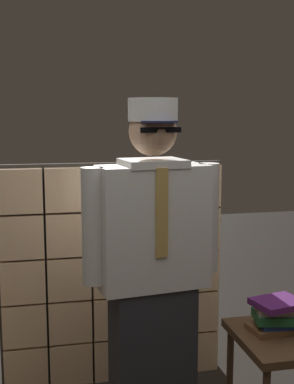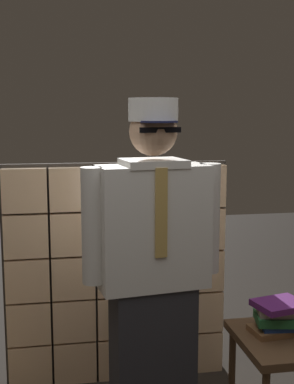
{
  "view_description": "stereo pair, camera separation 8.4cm",
  "coord_description": "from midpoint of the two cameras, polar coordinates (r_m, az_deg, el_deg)",
  "views": [
    {
      "loc": [
        -0.45,
        -1.91,
        1.65
      ],
      "look_at": [
        0.05,
        0.4,
        1.28
      ],
      "focal_mm": 48.86,
      "sensor_mm": 36.0,
      "label": 1
    },
    {
      "loc": [
        -0.36,
        -1.93,
        1.65
      ],
      "look_at": [
        0.05,
        0.4,
        1.28
      ],
      "focal_mm": 48.86,
      "sensor_mm": 36.0,
      "label": 2
    }
  ],
  "objects": [
    {
      "name": "side_table",
      "position": [
        2.78,
        16.3,
        -16.32
      ],
      "size": [
        0.52,
        0.52,
        0.56
      ],
      "color": "#513823",
      "rests_on": "ground"
    },
    {
      "name": "book_stack",
      "position": [
        2.73,
        15.08,
        -13.01
      ],
      "size": [
        0.28,
        0.24,
        0.17
      ],
      "color": "brown",
      "rests_on": "side_table"
    },
    {
      "name": "glass_block_wall",
      "position": [
        3.23,
        -2.48,
        -8.99
      ],
      "size": [
        1.37,
        0.1,
        1.37
      ],
      "color": "#E0B78C",
      "rests_on": "ground"
    },
    {
      "name": "standing_person",
      "position": [
        2.51,
        1.63,
        -8.75
      ],
      "size": [
        0.69,
        0.32,
        1.71
      ],
      "rotation": [
        0.0,
        0.0,
        0.13
      ],
      "color": "#28282D",
      "rests_on": "ground"
    }
  ]
}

